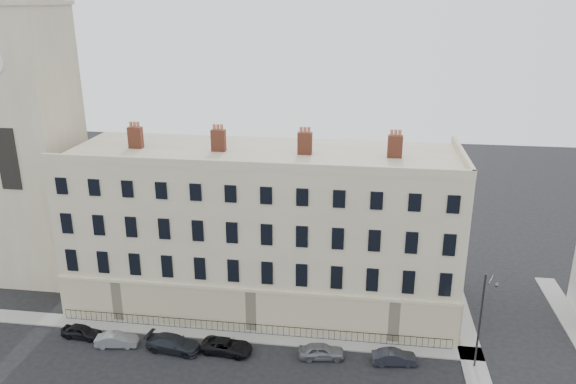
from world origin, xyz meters
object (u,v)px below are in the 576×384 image
car_a (81,331)px  streetlamp (481,318)px  car_d (227,346)px  car_e (322,351)px  car_b (117,340)px  car_f (394,357)px  car_c (173,343)px

car_a → streetlamp: streetlamp is taller
car_d → car_e: bearing=-82.1°
car_b → streetlamp: streetlamp is taller
car_b → streetlamp: (30.03, 1.17, 4.07)m
car_e → streetlamp: (12.45, 0.41, 4.02)m
car_d → car_f: 13.94m
car_a → car_d: car_d is taller
car_f → car_d: bearing=84.2°
car_d → streetlamp: (20.42, 0.77, 4.06)m
car_a → streetlamp: (33.67, 0.38, 4.07)m
car_b → car_e: (17.58, 0.76, 0.06)m
car_d → streetlamp: 20.83m
car_d → streetlamp: size_ratio=0.52×
car_d → car_f: bearing=-83.0°
streetlamp → car_a: bearing=-157.4°
car_d → car_e: size_ratio=1.14×
car_c → streetlamp: bearing=-80.5°
car_a → car_f: (27.18, 0.01, 0.01)m
car_d → car_f: (13.93, 0.41, -0.00)m
car_e → car_b: bearing=84.4°
car_a → car_f: car_f is taller
car_b → car_f: size_ratio=0.99×
car_e → car_f: 5.97m
car_d → streetlamp: streetlamp is taller
car_b → car_d: car_d is taller
car_a → car_f: 27.18m
car_c → car_f: 18.50m
car_d → car_f: size_ratio=1.19×
car_c → car_d: 4.57m
streetlamp → car_d: bearing=-155.9°
car_a → car_b: size_ratio=0.97×
car_c → car_e: 12.54m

